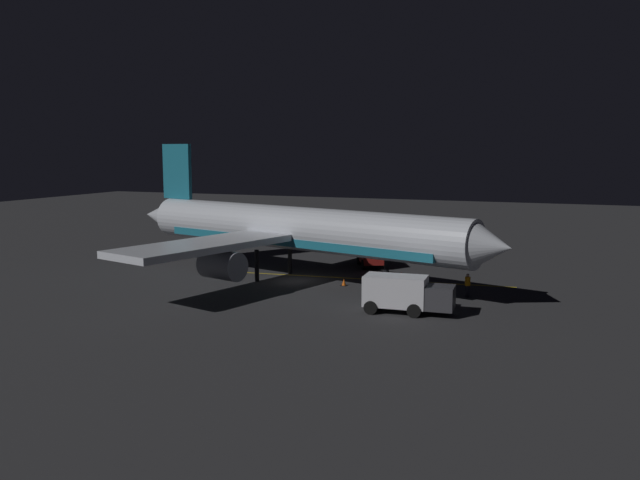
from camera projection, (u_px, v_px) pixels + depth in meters
name	position (u px, v px, depth m)	size (l,w,h in m)	color
ground_plane	(297.00, 282.00, 53.60)	(180.00, 180.00, 0.20)	#303032
apron_guide_stripe	(354.00, 278.00, 54.63)	(0.24, 26.12, 0.01)	gold
airliner	(291.00, 230.00, 53.39)	(31.95, 36.60, 11.21)	silver
baggage_truck	(404.00, 294.00, 42.91)	(2.54, 5.98, 2.46)	silver
catering_truck	(371.00, 253.00, 60.55)	(5.96, 4.42, 2.17)	maroon
ground_crew_worker	(468.00, 285.00, 47.64)	(0.40, 0.40, 1.74)	black
traffic_cone_near_left	(344.00, 283.00, 51.72)	(0.50, 0.50, 0.55)	#EA590F
traffic_cone_near_right	(402.00, 275.00, 54.73)	(0.50, 0.50, 0.55)	#EA590F
traffic_cone_under_wing	(376.00, 281.00, 52.52)	(0.50, 0.50, 0.55)	#EA590F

